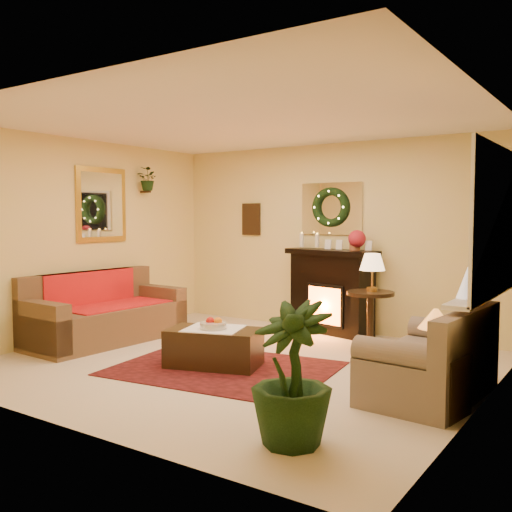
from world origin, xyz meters
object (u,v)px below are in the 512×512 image
Objects in this scene: fireplace at (332,293)px; end_table_square at (438,381)px; loveseat at (429,350)px; side_table_round at (370,324)px; sofa at (106,308)px; coffee_table at (214,347)px.

fireplace is 2.39× the size of end_table_square.
loveseat is 1.68m from side_table_round.
fireplace is at bearing 46.87° from sofa.
end_table_square is (2.15, -2.43, -0.28)m from fireplace.
loveseat is at bearing -34.05° from fireplace.
fireplace is 3.26m from end_table_square.
fireplace is 0.84× the size of loveseat.
side_table_round is 2.13m from end_table_square.
coffee_table is at bearing -125.42° from side_table_round.
loveseat is 1.94× the size of side_table_round.
end_table_square is at bearing -20.99° from coffee_table.
sofa reaches higher than side_table_round.
loveseat is 1.44× the size of coffee_table.
coffee_table is at bearing -84.12° from fireplace.
fireplace reaches higher than coffee_table.
coffee_table is (-0.24, -2.29, -0.34)m from fireplace.
side_table_round is 0.74× the size of coffee_table.
sofa is 4.17× the size of end_table_square.
loveseat is at bearing 115.74° from end_table_square.
loveseat is 2.22m from coffee_table.
side_table_round reaches higher than coffee_table.
sofa is 1.93m from coffee_table.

